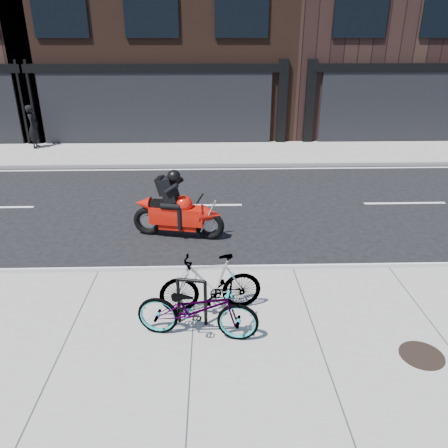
{
  "coord_description": "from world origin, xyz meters",
  "views": [
    {
      "loc": [
        0.35,
        -9.83,
        4.6
      ],
      "look_at": [
        0.59,
        -1.41,
        0.9
      ],
      "focal_mm": 35.0,
      "sensor_mm": 36.0,
      "label": 1
    }
  ],
  "objects_px": {
    "bike_rack": "(192,298)",
    "bicycle_rear": "(211,283)",
    "pedestrian": "(33,127)",
    "motorcycle": "(182,211)",
    "bicycle_front": "(197,309)",
    "manhole_cover": "(422,355)"
  },
  "relations": [
    {
      "from": "bike_rack",
      "to": "bicycle_rear",
      "type": "xyz_separation_m",
      "value": [
        0.31,
        0.38,
        0.03
      ]
    },
    {
      "from": "bike_rack",
      "to": "pedestrian",
      "type": "distance_m",
      "value": 14.29
    },
    {
      "from": "motorcycle",
      "to": "pedestrian",
      "type": "height_order",
      "value": "pedestrian"
    },
    {
      "from": "bicycle_front",
      "to": "pedestrian",
      "type": "bearing_deg",
      "value": 38.27
    },
    {
      "from": "bicycle_rear",
      "to": "motorcycle",
      "type": "bearing_deg",
      "value": -174.5
    },
    {
      "from": "bike_rack",
      "to": "motorcycle",
      "type": "height_order",
      "value": "motorcycle"
    },
    {
      "from": "pedestrian",
      "to": "manhole_cover",
      "type": "relative_size",
      "value": 2.67
    },
    {
      "from": "bicycle_front",
      "to": "motorcycle",
      "type": "xyz_separation_m",
      "value": [
        -0.49,
        4.0,
        0.05
      ]
    },
    {
      "from": "bicycle_rear",
      "to": "motorcycle",
      "type": "height_order",
      "value": "motorcycle"
    },
    {
      "from": "bike_rack",
      "to": "manhole_cover",
      "type": "distance_m",
      "value": 3.64
    },
    {
      "from": "bicycle_front",
      "to": "bike_rack",
      "type": "bearing_deg",
      "value": 25.54
    },
    {
      "from": "bicycle_rear",
      "to": "manhole_cover",
      "type": "relative_size",
      "value": 2.68
    },
    {
      "from": "bike_rack",
      "to": "manhole_cover",
      "type": "height_order",
      "value": "bike_rack"
    },
    {
      "from": "manhole_cover",
      "to": "bicycle_rear",
      "type": "bearing_deg",
      "value": 157.8
    },
    {
      "from": "bicycle_front",
      "to": "manhole_cover",
      "type": "relative_size",
      "value": 2.94
    },
    {
      "from": "motorcycle",
      "to": "manhole_cover",
      "type": "distance_m",
      "value": 6.03
    },
    {
      "from": "bicycle_front",
      "to": "manhole_cover",
      "type": "height_order",
      "value": "bicycle_front"
    },
    {
      "from": "bike_rack",
      "to": "bicycle_rear",
      "type": "bearing_deg",
      "value": 51.32
    },
    {
      "from": "pedestrian",
      "to": "manhole_cover",
      "type": "height_order",
      "value": "pedestrian"
    },
    {
      "from": "bike_rack",
      "to": "bicycle_front",
      "type": "distance_m",
      "value": 0.35
    },
    {
      "from": "bicycle_front",
      "to": "pedestrian",
      "type": "distance_m",
      "value": 14.63
    },
    {
      "from": "bicycle_rear",
      "to": "pedestrian",
      "type": "height_order",
      "value": "pedestrian"
    }
  ]
}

